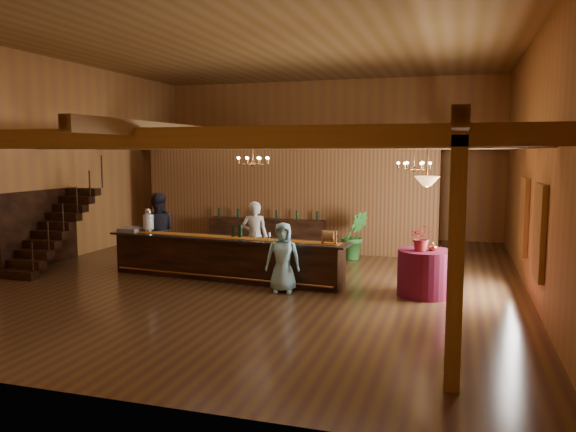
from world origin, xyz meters
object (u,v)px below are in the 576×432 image
(backbar_shelf, at_px, (267,235))
(guest, at_px, (283,257))
(round_table, at_px, (424,273))
(chandelier_left, at_px, (253,160))
(beverage_dispenser, at_px, (148,221))
(chandelier_right, at_px, (414,165))
(pendant_lamp, at_px, (427,181))
(tasting_bar, at_px, (225,258))
(bartender, at_px, (255,237))
(floor_plant, at_px, (355,235))
(staff_second, at_px, (158,231))
(raffle_drum, at_px, (329,236))

(backbar_shelf, distance_m, guest, 4.99)
(round_table, xyz_separation_m, chandelier_left, (-4.20, 1.08, 2.31))
(beverage_dispenser, bearing_deg, chandelier_right, 15.75)
(pendant_lamp, bearing_deg, round_table, 0.00)
(tasting_bar, relative_size, chandelier_left, 7.58)
(backbar_shelf, height_order, round_table, backbar_shelf)
(bartender, relative_size, floor_plant, 1.32)
(chandelier_left, xyz_separation_m, staff_second, (-2.53, -0.25, -1.81))
(beverage_dispenser, height_order, pendant_lamp, pendant_lamp)
(chandelier_left, height_order, bartender, chandelier_left)
(chandelier_left, height_order, staff_second, chandelier_left)
(bartender, height_order, floor_plant, bartender)
(round_table, relative_size, staff_second, 0.57)
(raffle_drum, xyz_separation_m, pendant_lamp, (2.02, 0.08, 1.22))
(beverage_dispenser, distance_m, guest, 3.99)
(staff_second, bearing_deg, beverage_dispenser, 60.02)
(tasting_bar, bearing_deg, backbar_shelf, 98.88)
(chandelier_right, height_order, bartender, chandelier_right)
(chandelier_left, bearing_deg, chandelier_right, 16.64)
(chandelier_right, xyz_separation_m, pendant_lamp, (0.44, -2.21, -0.27))
(raffle_drum, distance_m, backbar_shelf, 5.03)
(raffle_drum, relative_size, pendant_lamp, 0.38)
(floor_plant, bearing_deg, staff_second, -149.40)
(backbar_shelf, bearing_deg, chandelier_right, -25.80)
(beverage_dispenser, bearing_deg, round_table, -3.63)
(tasting_bar, bearing_deg, raffle_drum, -1.03)
(chandelier_right, height_order, staff_second, chandelier_right)
(pendant_lamp, xyz_separation_m, bartender, (-4.15, 1.02, -1.50))
(backbar_shelf, relative_size, chandelier_left, 4.40)
(chandelier_right, height_order, floor_plant, chandelier_right)
(beverage_dispenser, distance_m, round_table, 6.81)
(raffle_drum, xyz_separation_m, chandelier_left, (-2.18, 1.16, 1.61))
(pendant_lamp, relative_size, staff_second, 0.46)
(pendant_lamp, relative_size, bartender, 0.50)
(beverage_dispenser, relative_size, chandelier_right, 0.75)
(round_table, bearing_deg, backbar_shelf, 140.43)
(beverage_dispenser, relative_size, raffle_drum, 1.76)
(beverage_dispenser, height_order, bartender, bartender)
(raffle_drum, bearing_deg, chandelier_right, 55.21)
(backbar_shelf, bearing_deg, raffle_drum, -58.82)
(pendant_lamp, height_order, bartender, pendant_lamp)
(chandelier_left, distance_m, floor_plant, 3.87)
(chandelier_left, height_order, guest, chandelier_left)
(round_table, xyz_separation_m, chandelier_right, (-0.44, 2.21, 2.19))
(guest, height_order, floor_plant, guest)
(beverage_dispenser, height_order, round_table, beverage_dispenser)
(round_table, xyz_separation_m, pendant_lamp, (0.00, 0.00, 1.92))
(raffle_drum, distance_m, chandelier_right, 3.16)
(beverage_dispenser, bearing_deg, floor_plant, 34.05)
(backbar_shelf, bearing_deg, pendant_lamp, -43.13)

